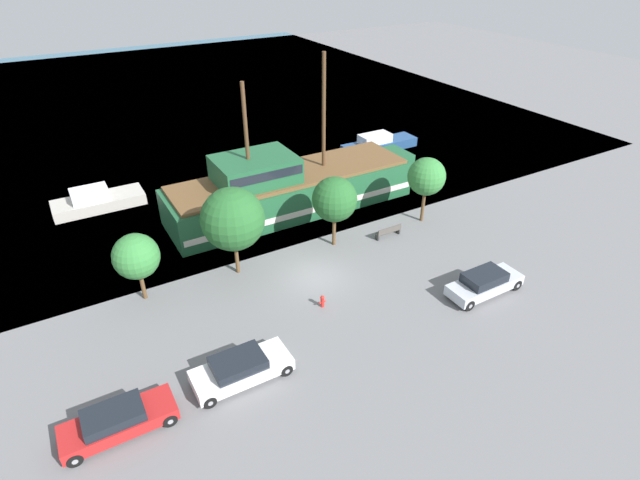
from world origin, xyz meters
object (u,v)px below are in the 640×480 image
Objects in this scene: parked_car_curb_rear at (484,283)px; moored_boat_outer at (97,201)px; parked_car_curb_front at (241,368)px; parked_car_curb_mid at (118,421)px; pirate_ship at (289,188)px; fire_hydrant at (322,301)px; moored_boat_dockside at (378,144)px; bench_promenade_east at (389,231)px.

moored_boat_outer is at bearing 128.09° from parked_car_curb_rear.
parked_car_curb_mid is (-5.72, -0.17, -0.02)m from parked_car_curb_front.
parked_car_curb_rear is (5.15, -15.46, -1.09)m from pirate_ship.
fire_hydrant is (9.13, -19.43, -0.22)m from moored_boat_outer.
fire_hydrant is at bearing 14.06° from parked_car_curb_mid.
moored_boat_outer is at bearing 97.63° from parked_car_curb_front.
moored_boat_dockside is 26.38m from moored_boat_outer.
parked_car_curb_rear is at bearing -3.41° from parked_car_curb_front.
bench_promenade_east is (17.13, -15.04, -0.19)m from moored_boat_outer.
bench_promenade_east is at bearing 26.95° from parked_car_curb_front.
parked_car_curb_rear reaches higher than parked_car_curb_mid.
moored_boat_outer reaches higher than parked_car_curb_front.
parked_car_curb_rear is 6.33× the size of fire_hydrant.
parked_car_curb_mid is 6.24× the size of fire_hydrant.
parked_car_curb_front is 15.88m from bench_promenade_east.
parked_car_curb_rear is at bearing -2.01° from parked_car_curb_mid.
moored_boat_outer is at bearing 149.38° from pirate_ship.
moored_boat_outer is 29.41m from parked_car_curb_rear.
pirate_ship is 4.28× the size of parked_car_curb_front.
parked_car_curb_mid is (-2.75, -22.41, 0.03)m from moored_boat_outer.
parked_car_curb_mid is (-29.11, -21.48, 0.02)m from moored_boat_dockside.
moored_boat_dockside is 16.86m from bench_promenade_east.
moored_boat_dockside is 1.16× the size of moored_boat_outer.
parked_car_curb_rear is at bearing -51.91° from moored_boat_outer.
parked_car_curb_rear is at bearing -110.32° from moored_boat_dockside.
bench_promenade_east is at bearing -123.20° from moored_boat_dockside.
bench_promenade_east is at bearing 97.10° from parked_car_curb_rear.
moored_boat_dockside is at bearing 42.33° from parked_car_curb_front.
parked_car_curb_front is 2.42× the size of bench_promenade_east.
pirate_ship reaches higher than parked_car_curb_rear.
bench_promenade_east is at bearing 28.77° from fire_hydrant.
parked_car_curb_rear reaches higher than fire_hydrant.
moored_boat_dockside is at bearing 56.80° from bench_promenade_east.
moored_boat_outer reaches higher than bench_promenade_east.
parked_car_curb_front is 5.73m from parked_car_curb_mid.
parked_car_curb_mid is 20.90m from parked_car_curb_rear.
moored_boat_dockside is 1.63× the size of parked_car_curb_rear.
bench_promenade_east is (4.14, -7.35, -1.37)m from pirate_ship.
moored_boat_outer is 22.58m from parked_car_curb_mid.
moored_boat_outer is 3.44× the size of bench_promenade_east.
moored_boat_dockside is at bearing 36.42° from parked_car_curb_mid.
pirate_ship is at bearing -30.62° from moored_boat_outer.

